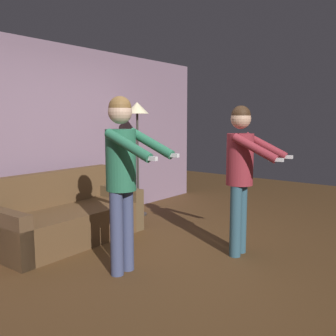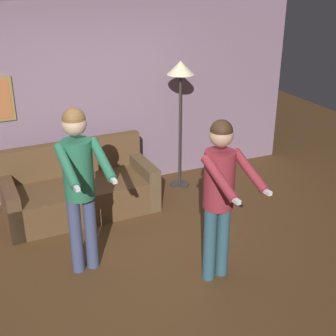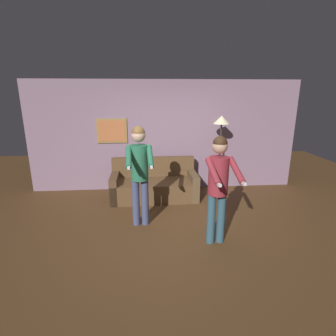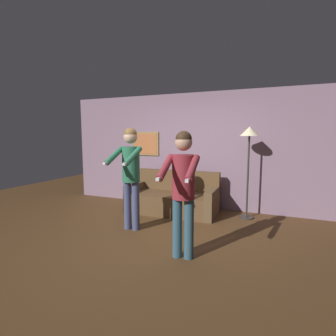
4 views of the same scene
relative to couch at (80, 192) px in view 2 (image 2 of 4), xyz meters
The scene contains 6 objects.
ground_plane 1.51m from the couch, 78.99° to the right, with size 12.00×12.00×0.00m, color #52351C.
back_wall_assembly 1.24m from the couch, 67.05° to the left, with size 6.40×0.09×2.60m.
couch is the anchor object (origin of this frame).
torchiere_lamp 1.99m from the couch, ahead, with size 0.37×0.37×1.82m.
person_standing_left 1.54m from the couch, 102.04° to the right, with size 0.46×0.72×1.77m.
person_standing_right 2.29m from the couch, 64.86° to the right, with size 0.47×0.70×1.70m.
Camera 2 is at (-1.47, -3.95, 2.99)m, focal length 50.00 mm.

